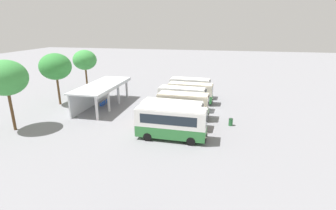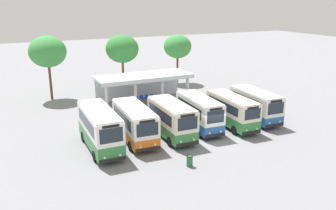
{
  "view_description": "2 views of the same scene",
  "coord_description": "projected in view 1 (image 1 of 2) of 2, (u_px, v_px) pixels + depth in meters",
  "views": [
    {
      "loc": [
        -34.23,
        -2.1,
        11.72
      ],
      "look_at": [
        -2.23,
        4.76,
        1.35
      ],
      "focal_mm": 27.26,
      "sensor_mm": 36.0,
      "label": 1
    },
    {
      "loc": [
        -16.86,
        -25.08,
        12.35
      ],
      "look_at": [
        -1.83,
        5.87,
        2.08
      ],
      "focal_mm": 37.83,
      "sensor_mm": 36.0,
      "label": 2
    }
  ],
  "objects": [
    {
      "name": "ground_plane",
      "position": [
        204.0,
        112.0,
        35.87
      ],
      "size": [
        180.0,
        180.0,
        0.0
      ],
      "primitive_type": "plane",
      "color": "gray"
    },
    {
      "name": "waiting_chair_second_from_end",
      "position": [
        103.0,
        104.0,
        37.57
      ],
      "size": [
        0.46,
        0.46,
        0.86
      ],
      "color": "slate",
      "rests_on": "ground"
    },
    {
      "name": "city_bus_nearest_orange",
      "position": [
        171.0,
        122.0,
        26.75
      ],
      "size": [
        2.47,
        7.55,
        3.51
      ],
      "color": "black",
      "rests_on": "ground"
    },
    {
      "name": "waiting_chair_middle_seat",
      "position": [
        105.0,
        103.0,
        38.21
      ],
      "size": [
        0.46,
        0.46,
        0.86
      ],
      "color": "slate",
      "rests_on": "ground"
    },
    {
      "name": "city_bus_fourth_amber",
      "position": [
        182.0,
        97.0,
        36.25
      ],
      "size": [
        2.59,
        6.8,
        3.26
      ],
      "color": "black",
      "rests_on": "ground"
    },
    {
      "name": "terminal_canopy",
      "position": [
        99.0,
        90.0,
        37.43
      ],
      "size": [
        11.9,
        4.5,
        3.4
      ],
      "color": "silver",
      "rests_on": "ground"
    },
    {
      "name": "waiting_chair_end_by_column",
      "position": [
        101.0,
        105.0,
        36.94
      ],
      "size": [
        0.46,
        0.46,
        0.86
      ],
      "color": "slate",
      "rests_on": "ground"
    },
    {
      "name": "roadside_tree_behind_canopy",
      "position": [
        55.0,
        67.0,
        37.5
      ],
      "size": [
        4.57,
        4.57,
        7.75
      ],
      "color": "brown",
      "rests_on": "ground"
    },
    {
      "name": "litter_bin_apron",
      "position": [
        231.0,
        122.0,
        30.81
      ],
      "size": [
        0.49,
        0.49,
        0.9
      ],
      "color": "#266633",
      "rests_on": "ground"
    },
    {
      "name": "city_bus_middle_cream",
      "position": [
        183.0,
        105.0,
        32.98
      ],
      "size": [
        2.54,
        6.68,
        3.31
      ],
      "color": "black",
      "rests_on": "ground"
    },
    {
      "name": "city_bus_second_in_row",
      "position": [
        172.0,
        113.0,
        30.03
      ],
      "size": [
        2.7,
        7.33,
        3.17
      ],
      "color": "black",
      "rests_on": "ground"
    },
    {
      "name": "waiting_chair_fourth_seat",
      "position": [
        107.0,
        101.0,
        38.83
      ],
      "size": [
        0.46,
        0.46,
        0.86
      ],
      "color": "slate",
      "rests_on": "ground"
    },
    {
      "name": "roadside_tree_west_of_canopy",
      "position": [
        5.0,
        78.0,
        27.86
      ],
      "size": [
        4.61,
        4.61,
        8.11
      ],
      "color": "brown",
      "rests_on": "ground"
    },
    {
      "name": "roadside_tree_east_of_canopy",
      "position": [
        85.0,
        60.0,
        45.79
      ],
      "size": [
        4.16,
        4.16,
        7.4
      ],
      "color": "brown",
      "rests_on": "ground"
    },
    {
      "name": "city_bus_far_end_green",
      "position": [
        190.0,
        87.0,
        42.45
      ],
      "size": [
        2.69,
        6.76,
        3.2
      ],
      "color": "black",
      "rests_on": "ground"
    },
    {
      "name": "city_bus_fifth_blue",
      "position": [
        190.0,
        92.0,
        39.23
      ],
      "size": [
        2.44,
        6.94,
        3.16
      ],
      "color": "black",
      "rests_on": "ground"
    }
  ]
}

